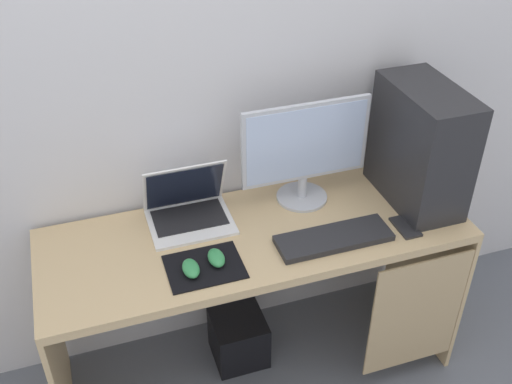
% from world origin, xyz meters
% --- Properties ---
extents(ground_plane, '(8.00, 8.00, 0.00)m').
position_xyz_m(ground_plane, '(0.00, 0.00, 0.00)').
color(ground_plane, slate).
extents(wall_back, '(4.00, 0.05, 2.60)m').
position_xyz_m(wall_back, '(0.00, 0.32, 1.30)').
color(wall_back, silver).
rests_on(wall_back, ground_plane).
extents(desk, '(1.58, 0.55, 0.73)m').
position_xyz_m(desk, '(0.02, -0.01, 0.59)').
color(desk, tan).
rests_on(desk, ground_plane).
extents(pc_tower, '(0.22, 0.42, 0.47)m').
position_xyz_m(pc_tower, '(0.66, 0.02, 0.97)').
color(pc_tower, '#232326').
rests_on(pc_tower, desk).
extents(monitor, '(0.50, 0.20, 0.42)m').
position_xyz_m(monitor, '(0.24, 0.14, 0.95)').
color(monitor, '#B7BCC6').
rests_on(monitor, desk).
extents(laptop, '(0.31, 0.25, 0.24)m').
position_xyz_m(laptop, '(-0.21, 0.15, 0.78)').
color(laptop, white).
rests_on(laptop, desk).
extents(keyboard, '(0.42, 0.14, 0.02)m').
position_xyz_m(keyboard, '(0.25, -0.14, 0.75)').
color(keyboard, '#232326').
rests_on(keyboard, desk).
extents(mousepad, '(0.26, 0.20, 0.00)m').
position_xyz_m(mousepad, '(-0.23, -0.13, 0.74)').
color(mousepad, black).
rests_on(mousepad, desk).
extents(mouse_left, '(0.06, 0.10, 0.03)m').
position_xyz_m(mouse_left, '(-0.18, -0.12, 0.76)').
color(mouse_left, '#338C4C').
rests_on(mouse_left, mousepad).
extents(mouse_right, '(0.06, 0.10, 0.03)m').
position_xyz_m(mouse_right, '(-0.28, -0.14, 0.76)').
color(mouse_right, '#338C4C').
rests_on(mouse_right, mousepad).
extents(cell_phone, '(0.07, 0.13, 0.01)m').
position_xyz_m(cell_phone, '(0.53, -0.15, 0.74)').
color(cell_phone, '#232326').
rests_on(cell_phone, desk).
extents(subwoofer, '(0.22, 0.22, 0.22)m').
position_xyz_m(subwoofer, '(-0.06, 0.07, 0.11)').
color(subwoofer, black).
rests_on(subwoofer, ground_plane).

